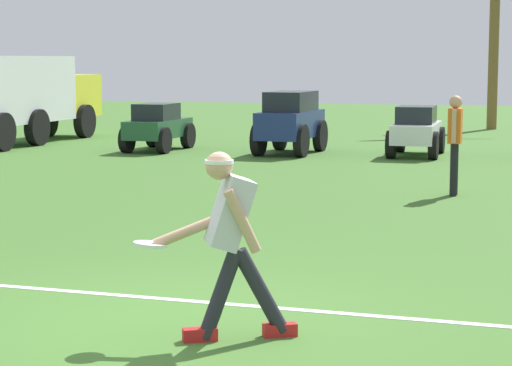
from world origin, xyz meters
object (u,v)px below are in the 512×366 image
(teammate_near_sideline, at_px, (455,135))
(palm_tree_far_left, at_px, (495,24))
(parked_car_slot_c, at_px, (416,130))
(frisbee_thrower, at_px, (231,235))
(box_truck, at_px, (27,95))
(parked_car_slot_a, at_px, (158,126))
(frisbee_in_flight, at_px, (150,244))
(parked_car_slot_b, at_px, (290,121))

(teammate_near_sideline, bearing_deg, palm_tree_far_left, 90.30)
(teammate_near_sideline, bearing_deg, parked_car_slot_c, 101.78)
(frisbee_thrower, relative_size, teammate_near_sideline, 0.92)
(teammate_near_sideline, xyz_separation_m, box_truck, (-11.21, 7.06, 0.29))
(parked_car_slot_a, bearing_deg, palm_tree_far_left, 52.67)
(parked_car_slot_a, bearing_deg, parked_car_slot_c, 2.90)
(parked_car_slot_a, distance_m, parked_car_slot_c, 5.98)
(teammate_near_sideline, distance_m, parked_car_slot_c, 6.50)
(frisbee_thrower, xyz_separation_m, parked_car_slot_c, (-0.35, 15.01, -0.24))
(frisbee_in_flight, height_order, parked_car_slot_a, parked_car_slot_a)
(parked_car_slot_b, distance_m, parked_car_slot_c, 2.82)
(box_truck, bearing_deg, palm_tree_far_left, 37.20)
(parked_car_slot_c, xyz_separation_m, palm_tree_far_left, (1.24, 9.15, 2.62))
(parked_car_slot_a, height_order, parked_car_slot_b, parked_car_slot_b)
(palm_tree_far_left, bearing_deg, teammate_near_sideline, -89.70)
(teammate_near_sideline, bearing_deg, frisbee_in_flight, -100.24)
(parked_car_slot_b, bearing_deg, frisbee_thrower, -77.97)
(parked_car_slot_b, bearing_deg, frisbee_in_flight, -80.30)
(parked_car_slot_b, height_order, parked_car_slot_c, parked_car_slot_b)
(teammate_near_sideline, relative_size, palm_tree_far_left, 0.30)
(parked_car_slot_b, distance_m, palm_tree_far_left, 10.49)
(palm_tree_far_left, bearing_deg, parked_car_slot_b, -113.39)
(teammate_near_sideline, distance_m, box_truck, 13.25)
(frisbee_thrower, distance_m, frisbee_in_flight, 0.62)
(frisbee_thrower, distance_m, palm_tree_far_left, 24.30)
(box_truck, bearing_deg, teammate_near_sideline, -32.22)
(parked_car_slot_b, bearing_deg, parked_car_slot_a, -178.21)
(parked_car_slot_c, bearing_deg, palm_tree_far_left, 82.27)
(palm_tree_far_left, bearing_deg, parked_car_slot_c, -97.73)
(parked_car_slot_b, bearing_deg, box_truck, 172.63)
(box_truck, bearing_deg, frisbee_thrower, -56.95)
(parked_car_slot_a, distance_m, palm_tree_far_left, 12.18)
(frisbee_in_flight, relative_size, parked_car_slot_a, 0.16)
(teammate_near_sideline, relative_size, parked_car_slot_a, 0.70)
(frisbee_in_flight, distance_m, parked_car_slot_a, 15.87)
(frisbee_thrower, bearing_deg, parked_car_slot_c, 91.34)
(frisbee_in_flight, bearing_deg, parked_car_slot_b, 99.70)
(frisbee_in_flight, relative_size, palm_tree_far_left, 0.07)
(frisbee_thrower, bearing_deg, parked_car_slot_a, 113.25)
(parked_car_slot_b, relative_size, box_truck, 0.41)
(parked_car_slot_a, relative_size, palm_tree_far_left, 0.42)
(parked_car_slot_b, relative_size, palm_tree_far_left, 0.46)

